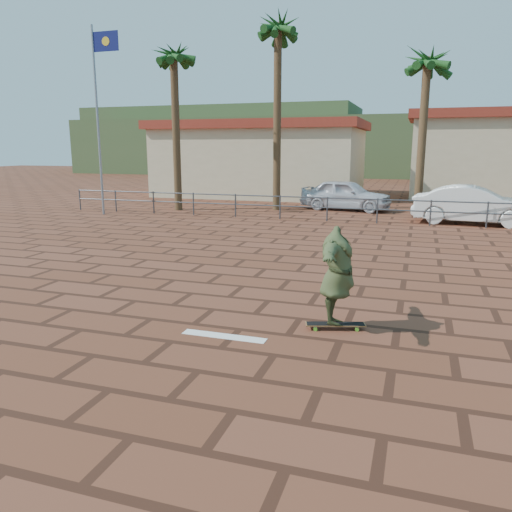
# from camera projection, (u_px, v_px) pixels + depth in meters

# --- Properties ---
(ground) EXTENTS (120.00, 120.00, 0.00)m
(ground) POSITION_uv_depth(u_px,v_px,m) (213.00, 309.00, 9.34)
(ground) COLOR brown
(ground) RESTS_ON ground
(paint_stripe) EXTENTS (1.40, 0.22, 0.01)m
(paint_stripe) POSITION_uv_depth(u_px,v_px,m) (224.00, 336.00, 8.01)
(paint_stripe) COLOR white
(paint_stripe) RESTS_ON ground
(guardrail) EXTENTS (24.06, 0.06, 1.00)m
(guardrail) POSITION_uv_depth(u_px,v_px,m) (327.00, 205.00, 20.34)
(guardrail) COLOR #47494F
(guardrail) RESTS_ON ground
(flagpole) EXTENTS (1.30, 0.10, 8.00)m
(flagpole) POSITION_uv_depth(u_px,v_px,m) (99.00, 108.00, 21.55)
(flagpole) COLOR gray
(flagpole) RESTS_ON ground
(palm_far_left) EXTENTS (2.40, 2.40, 8.25)m
(palm_far_left) POSITION_uv_depth(u_px,v_px,m) (174.00, 60.00, 22.69)
(palm_far_left) COLOR brown
(palm_far_left) RESTS_ON ground
(palm_left) EXTENTS (2.40, 2.40, 9.45)m
(palm_left) POSITION_uv_depth(u_px,v_px,m) (278.00, 34.00, 22.48)
(palm_left) COLOR brown
(palm_left) RESTS_ON ground
(palm_center) EXTENTS (2.40, 2.40, 7.75)m
(palm_center) POSITION_uv_depth(u_px,v_px,m) (427.00, 66.00, 21.31)
(palm_center) COLOR brown
(palm_center) RESTS_ON ground
(building_west) EXTENTS (12.60, 7.60, 4.50)m
(building_west) POSITION_uv_depth(u_px,v_px,m) (261.00, 158.00, 31.10)
(building_west) COLOR beige
(building_west) RESTS_ON ground
(building_east) EXTENTS (10.60, 6.60, 5.00)m
(building_east) POSITION_uv_depth(u_px,v_px,m) (503.00, 155.00, 28.66)
(building_east) COLOR beige
(building_east) RESTS_ON ground
(hill_front) EXTENTS (70.00, 18.00, 6.00)m
(hill_front) POSITION_uv_depth(u_px,v_px,m) (389.00, 147.00, 55.13)
(hill_front) COLOR #384C28
(hill_front) RESTS_ON ground
(hill_back) EXTENTS (35.00, 14.00, 8.00)m
(hill_back) POSITION_uv_depth(u_px,v_px,m) (224.00, 139.00, 67.16)
(hill_back) COLOR #384C28
(hill_back) RESTS_ON ground
(longboard) EXTENTS (1.01, 0.49, 0.10)m
(longboard) POSITION_uv_depth(u_px,v_px,m) (335.00, 324.00, 8.31)
(longboard) COLOR olive
(longboard) RESTS_ON ground
(skateboarder) EXTENTS (0.73, 2.07, 1.65)m
(skateboarder) POSITION_uv_depth(u_px,v_px,m) (337.00, 276.00, 8.13)
(skateboarder) COLOR #3C4726
(skateboarder) RESTS_ON longboard
(car_silver) EXTENTS (4.51, 2.37, 1.46)m
(car_silver) POSITION_uv_depth(u_px,v_px,m) (346.00, 195.00, 23.98)
(car_silver) COLOR silver
(car_silver) RESTS_ON ground
(car_white) EXTENTS (4.70, 2.04, 1.50)m
(car_white) POSITION_uv_depth(u_px,v_px,m) (474.00, 205.00, 19.55)
(car_white) COLOR white
(car_white) RESTS_ON ground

